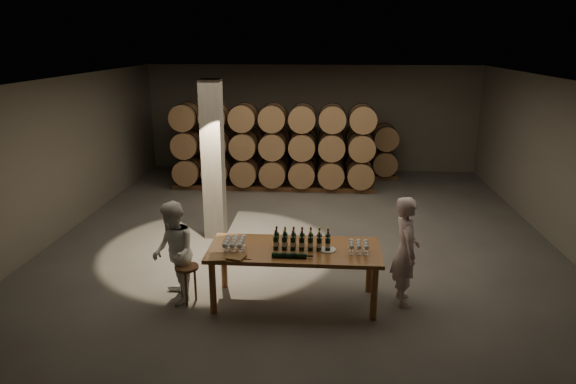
# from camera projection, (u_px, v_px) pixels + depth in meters

# --- Properties ---
(room) EXTENTS (12.00, 12.00, 12.00)m
(room) POSITION_uv_depth(u_px,v_px,m) (213.00, 161.00, 10.25)
(room) COLOR #524F4C
(room) RESTS_ON ground
(tasting_table) EXTENTS (2.60, 1.10, 0.90)m
(tasting_table) POSITION_uv_depth(u_px,v_px,m) (294.00, 255.00, 7.78)
(tasting_table) COLOR brown
(tasting_table) RESTS_ON ground
(barrel_stack_back) EXTENTS (6.26, 0.95, 1.57)m
(barrel_stack_back) POSITION_uv_depth(u_px,v_px,m) (291.00, 148.00, 15.17)
(barrel_stack_back) COLOR brown
(barrel_stack_back) RESTS_ON ground
(barrel_stack_front) EXTENTS (5.48, 0.95, 2.31)m
(barrel_stack_front) POSITION_uv_depth(u_px,v_px,m) (273.00, 145.00, 13.75)
(barrel_stack_front) COLOR brown
(barrel_stack_front) RESTS_ON ground
(bottle_cluster) EXTENTS (0.86, 0.23, 0.31)m
(bottle_cluster) POSITION_uv_depth(u_px,v_px,m) (302.00, 241.00, 7.72)
(bottle_cluster) COLOR black
(bottle_cluster) RESTS_ON tasting_table
(lying_bottles) EXTENTS (0.60, 0.08, 0.08)m
(lying_bottles) POSITION_uv_depth(u_px,v_px,m) (290.00, 255.00, 7.40)
(lying_bottles) COLOR black
(lying_bottles) RESTS_ON tasting_table
(glass_cluster_left) EXTENTS (0.31, 0.42, 0.18)m
(glass_cluster_left) POSITION_uv_depth(u_px,v_px,m) (234.00, 242.00, 7.66)
(glass_cluster_left) COLOR silver
(glass_cluster_left) RESTS_ON tasting_table
(glass_cluster_right) EXTENTS (0.30, 0.30, 0.16)m
(glass_cluster_right) POSITION_uv_depth(u_px,v_px,m) (359.00, 244.00, 7.60)
(glass_cluster_right) COLOR silver
(glass_cluster_right) RESTS_ON tasting_table
(plate) EXTENTS (0.26, 0.26, 0.01)m
(plate) POSITION_uv_depth(u_px,v_px,m) (327.00, 250.00, 7.68)
(plate) COLOR white
(plate) RESTS_ON tasting_table
(notebook_near) EXTENTS (0.33, 0.29, 0.03)m
(notebook_near) POSITION_uv_depth(u_px,v_px,m) (235.00, 257.00, 7.40)
(notebook_near) COLOR brown
(notebook_near) RESTS_ON tasting_table
(notebook_corner) EXTENTS (0.28, 0.34, 0.03)m
(notebook_corner) POSITION_uv_depth(u_px,v_px,m) (218.00, 257.00, 7.41)
(notebook_corner) COLOR brown
(notebook_corner) RESTS_ON tasting_table
(pen) EXTENTS (0.15, 0.04, 0.01)m
(pen) POSITION_uv_depth(u_px,v_px,m) (246.00, 259.00, 7.36)
(pen) COLOR black
(pen) RESTS_ON tasting_table
(stool) EXTENTS (0.36, 0.36, 0.61)m
(stool) POSITION_uv_depth(u_px,v_px,m) (187.00, 273.00, 7.86)
(stool) COLOR brown
(stool) RESTS_ON ground
(person_man) EXTENTS (0.45, 0.65, 1.71)m
(person_man) POSITION_uv_depth(u_px,v_px,m) (406.00, 251.00, 7.77)
(person_man) COLOR beige
(person_man) RESTS_ON ground
(person_woman) EXTENTS (0.88, 0.96, 1.60)m
(person_woman) POSITION_uv_depth(u_px,v_px,m) (173.00, 253.00, 7.83)
(person_woman) COLOR white
(person_woman) RESTS_ON ground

